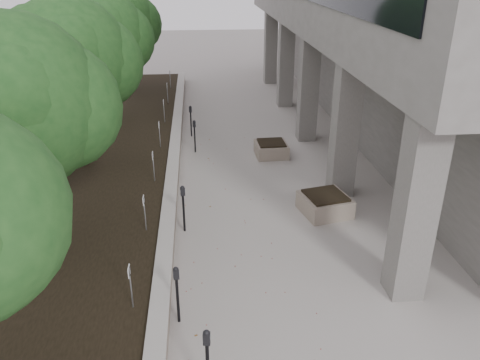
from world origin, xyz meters
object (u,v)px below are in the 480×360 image
parking_meter_3 (184,209)px  parking_meter_5 (191,121)px  planter_back (271,149)px  planter_front (325,204)px  parking_meter_4 (195,136)px  crabapple_tree_5 (118,38)px  crabapple_tree_4 (100,56)px  crabapple_tree_2 (20,139)px  crabapple_tree_3 (72,85)px  parking_meter_2 (177,295)px

parking_meter_3 → parking_meter_5: bearing=75.6°
planter_back → parking_meter_3: bearing=-120.9°
parking_meter_3 → planter_front: 4.08m
parking_meter_4 → planter_front: size_ratio=1.00×
parking_meter_4 → parking_meter_3: bearing=-80.6°
crabapple_tree_5 → parking_meter_3: size_ratio=4.04×
crabapple_tree_4 → crabapple_tree_5: 5.00m
crabapple_tree_2 → crabapple_tree_3: bearing=90.0°
parking_meter_5 → parking_meter_4: bearing=-74.4°
crabapple_tree_2 → parking_meter_4: (3.71, 6.89, -2.49)m
crabapple_tree_5 → parking_meter_4: bearing=-65.4°
crabapple_tree_2 → parking_meter_4: crabapple_tree_2 is taller
crabapple_tree_3 → parking_meter_2: bearing=-66.1°
crabapple_tree_4 → parking_meter_2: bearing=-75.1°
crabapple_tree_2 → planter_front: 8.11m
parking_meter_3 → parking_meter_4: bearing=73.8°
planter_front → planter_back: planter_front is taller
planter_front → planter_back: (-0.87, 4.57, -0.03)m
parking_meter_4 → crabapple_tree_2: bearing=-105.8°
crabapple_tree_2 → crabapple_tree_5: same height
crabapple_tree_5 → parking_meter_5: crabapple_tree_5 is taller
parking_meter_3 → planter_front: (4.01, 0.67, -0.38)m
crabapple_tree_4 → parking_meter_2: size_ratio=4.13×
crabapple_tree_5 → crabapple_tree_4: bearing=-90.0°
parking_meter_3 → parking_meter_4: size_ratio=1.07×
parking_meter_4 → parking_meter_5: (-0.15, 1.83, 0.02)m
parking_meter_5 → planter_front: size_ratio=1.03×
planter_front → parking_meter_5: bearing=118.7°
parking_meter_5 → planter_front: 7.99m
parking_meter_4 → planter_front: 6.36m
parking_meter_3 → planter_back: bearing=46.0°
parking_meter_4 → planter_back: 2.91m
crabapple_tree_3 → crabapple_tree_5: size_ratio=1.00×
crabapple_tree_4 → parking_meter_4: crabapple_tree_4 is taller
crabapple_tree_3 → planter_back: bearing=11.2°
crabapple_tree_3 → parking_meter_5: (3.57, 3.72, -2.47)m
crabapple_tree_2 → crabapple_tree_5: size_ratio=1.00×
crabapple_tree_3 → parking_meter_4: (3.71, 1.89, -2.49)m
crabapple_tree_5 → planter_back: (6.53, -8.71, -2.85)m
crabapple_tree_5 → parking_meter_5: (3.57, -6.28, -2.47)m
parking_meter_4 → planter_front: bearing=-42.0°
crabapple_tree_3 → crabapple_tree_4: bearing=90.0°
crabapple_tree_3 → crabapple_tree_4: same height
crabapple_tree_3 → planter_back: size_ratio=4.73×
crabapple_tree_2 → planter_front: (7.40, 1.72, -2.83)m
crabapple_tree_3 → parking_meter_3: crabapple_tree_3 is taller
crabapple_tree_2 → crabapple_tree_5: bearing=90.0°
planter_back → crabapple_tree_3: bearing=-168.8°
planter_back → crabapple_tree_5: bearing=126.9°
crabapple_tree_5 → planter_front: bearing=-60.9°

